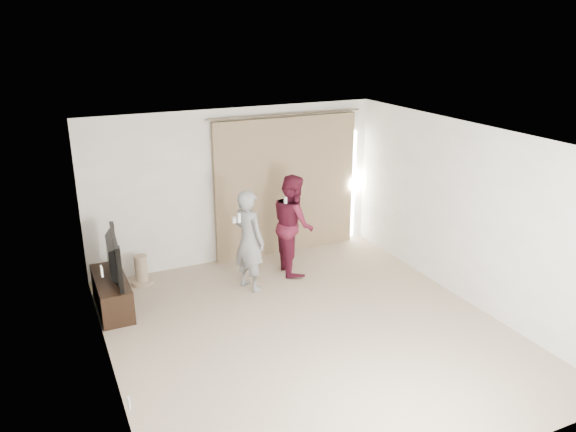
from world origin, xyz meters
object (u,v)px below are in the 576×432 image
object	(u,v)px
tv_console	(112,293)
tv	(108,257)
person_woman	(293,224)
person_man	(249,240)

from	to	relation	value
tv_console	tv	world-z (taller)	tv
person_woman	tv	bearing A→B (deg)	-178.32
tv	person_man	bearing A→B (deg)	-92.11
tv_console	person_man	distance (m)	2.11
tv	person_man	world-z (taller)	person_man
tv	person_man	size ratio (longest dim) A/B	0.72
tv	person_woman	world-z (taller)	person_woman
tv_console	tv	size ratio (longest dim) A/B	1.09
tv_console	person_man	world-z (taller)	person_man
person_man	tv	bearing A→B (deg)	173.79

